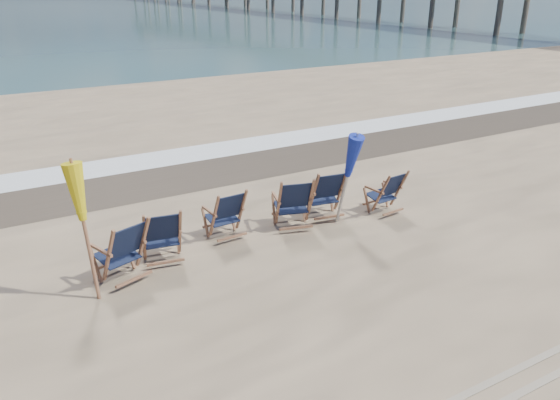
% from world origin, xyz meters
% --- Properties ---
extents(surf_foam, '(200.00, 1.40, 0.01)m').
position_xyz_m(surf_foam, '(0.00, 8.30, 0.00)').
color(surf_foam, silver).
rests_on(surf_foam, ground).
extents(wet_sand_strip, '(200.00, 2.60, 0.00)m').
position_xyz_m(wet_sand_strip, '(0.00, 6.80, 0.00)').
color(wet_sand_strip, '#42362A').
rests_on(wet_sand_strip, ground).
extents(beach_chair_0, '(0.93, 0.98, 1.11)m').
position_xyz_m(beach_chair_0, '(-2.43, 2.37, 0.55)').
color(beach_chair_0, '#111932').
rests_on(beach_chair_0, ground).
extents(beach_chair_1, '(0.79, 0.85, 1.05)m').
position_xyz_m(beach_chair_1, '(-1.75, 2.51, 0.52)').
color(beach_chair_1, '#111932').
rests_on(beach_chair_1, ground).
extents(beach_chair_2, '(0.69, 0.76, 1.01)m').
position_xyz_m(beach_chair_2, '(-0.41, 2.91, 0.50)').
color(beach_chair_2, '#111932').
rests_on(beach_chair_2, ground).
extents(beach_chair_3, '(0.89, 0.95, 1.10)m').
position_xyz_m(beach_chair_3, '(0.87, 2.56, 0.55)').
color(beach_chair_3, '#111932').
rests_on(beach_chair_3, ground).
extents(beach_chair_4, '(0.80, 0.87, 1.09)m').
position_xyz_m(beach_chair_4, '(1.70, 2.72, 0.54)').
color(beach_chair_4, '#111932').
rests_on(beach_chair_4, ground).
extents(beach_chair_5, '(0.68, 0.75, 0.96)m').
position_xyz_m(beach_chair_5, '(2.92, 2.36, 0.48)').
color(beach_chair_5, '#111932').
rests_on(beach_chair_5, ground).
extents(umbrella_yellow, '(0.30, 0.30, 2.10)m').
position_xyz_m(umbrella_yellow, '(-3.29, 2.13, 1.58)').
color(umbrella_yellow, '#8E5C3F').
rests_on(umbrella_yellow, ground).
extents(umbrella_blue, '(0.30, 0.30, 1.95)m').
position_xyz_m(umbrella_blue, '(1.49, 2.31, 1.44)').
color(umbrella_blue, '#A5A5AD').
rests_on(umbrella_blue, ground).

